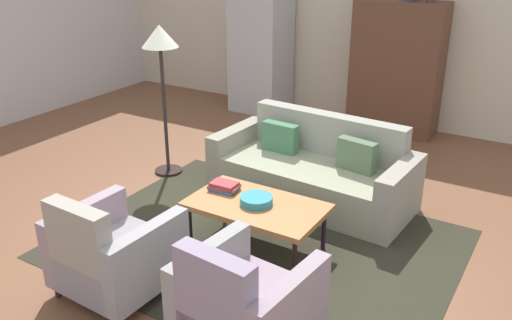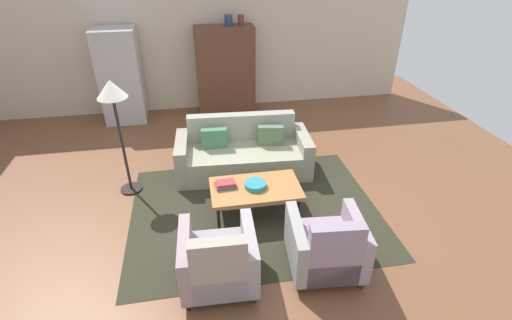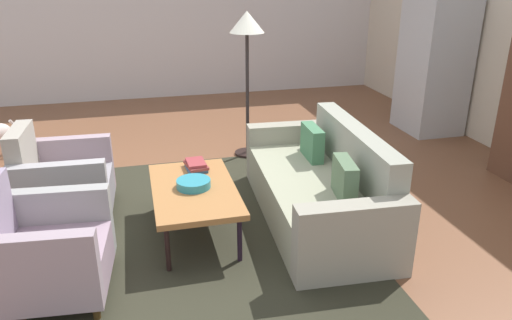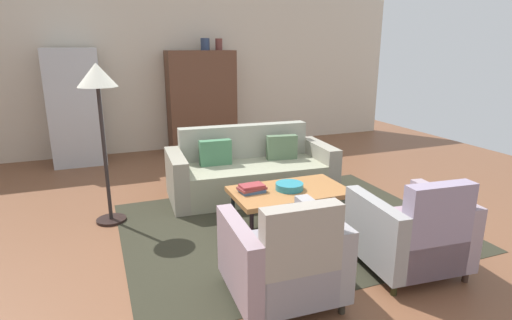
# 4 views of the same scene
# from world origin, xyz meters

# --- Properties ---
(ground_plane) EXTENTS (10.85, 10.85, 0.00)m
(ground_plane) POSITION_xyz_m (0.00, 0.00, 0.00)
(ground_plane) COLOR brown
(wall_back) EXTENTS (9.04, 0.12, 2.80)m
(wall_back) POSITION_xyz_m (0.00, 4.18, 1.40)
(wall_back) COLOR beige
(wall_back) RESTS_ON ground
(area_rug) EXTENTS (3.40, 2.60, 0.01)m
(area_rug) POSITION_xyz_m (0.43, 0.19, 0.00)
(area_rug) COLOR #2D2C20
(area_rug) RESTS_ON ground
(couch) EXTENTS (2.15, 1.02, 0.86)m
(couch) POSITION_xyz_m (0.44, 1.33, 0.29)
(couch) COLOR gray
(couch) RESTS_ON ground
(coffee_table) EXTENTS (1.20, 0.70, 0.44)m
(coffee_table) POSITION_xyz_m (0.43, 0.14, 0.40)
(coffee_table) COLOR black
(coffee_table) RESTS_ON ground
(armchair_left) EXTENTS (0.83, 0.83, 0.88)m
(armchair_left) POSITION_xyz_m (-0.17, -1.02, 0.34)
(armchair_left) COLOR black
(armchair_left) RESTS_ON ground
(armchair_right) EXTENTS (0.87, 0.87, 0.88)m
(armchair_right) POSITION_xyz_m (1.03, -1.02, 0.34)
(armchair_right) COLOR #382911
(armchair_right) RESTS_ON ground
(fruit_bowl) EXTENTS (0.29, 0.29, 0.07)m
(fruit_bowl) POSITION_xyz_m (0.43, 0.14, 0.47)
(fruit_bowl) COLOR teal
(fruit_bowl) RESTS_ON coffee_table
(book_stack) EXTENTS (0.30, 0.21, 0.08)m
(book_stack) POSITION_xyz_m (0.04, 0.22, 0.48)
(book_stack) COLOR #395A83
(book_stack) RESTS_ON coffee_table
(cabinet) EXTENTS (1.20, 0.51, 1.80)m
(cabinet) POSITION_xyz_m (0.44, 3.83, 0.90)
(cabinet) COLOR brown
(cabinet) RESTS_ON ground
(vase_tall) EXTENTS (0.16, 0.16, 0.21)m
(vase_tall) POSITION_xyz_m (0.54, 3.83, 1.90)
(vase_tall) COLOR navy
(vase_tall) RESTS_ON cabinet
(vase_round) EXTENTS (0.13, 0.13, 0.20)m
(vase_round) POSITION_xyz_m (0.79, 3.83, 1.90)
(vase_round) COLOR brown
(vase_round) RESTS_ON cabinet
(refrigerator) EXTENTS (0.80, 0.73, 1.85)m
(refrigerator) POSITION_xyz_m (-1.66, 3.73, 0.93)
(refrigerator) COLOR #B7BABF
(refrigerator) RESTS_ON ground
(floor_lamp) EXTENTS (0.40, 0.40, 1.72)m
(floor_lamp) POSITION_xyz_m (-1.33, 1.03, 1.44)
(floor_lamp) COLOR black
(floor_lamp) RESTS_ON ground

